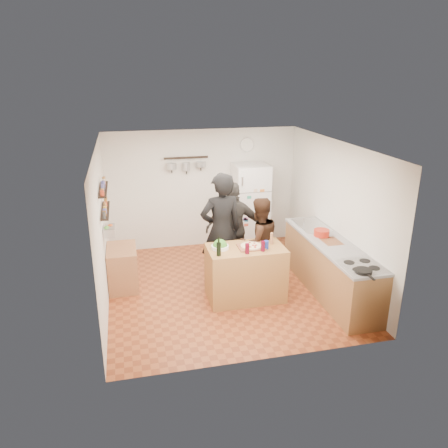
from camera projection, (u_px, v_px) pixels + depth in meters
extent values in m
plane|color=brown|center=(225.00, 287.00, 7.71)|extent=(4.20, 4.20, 0.00)
plane|color=white|center=(225.00, 145.00, 6.88)|extent=(4.20, 4.20, 0.00)
plane|color=silver|center=(203.00, 189.00, 9.23)|extent=(4.00, 0.00, 4.00)
plane|color=silver|center=(102.00, 230.00, 6.87)|extent=(0.00, 4.20, 4.20)
plane|color=silver|center=(335.00, 212.00, 7.72)|extent=(0.00, 4.20, 4.20)
cube|color=#A46C3C|center=(246.00, 273.00, 7.21)|extent=(1.25, 0.72, 0.91)
cube|color=brown|center=(251.00, 247.00, 7.06)|extent=(0.42, 0.34, 0.02)
cylinder|color=#CFBC88|center=(251.00, 246.00, 7.05)|extent=(0.34, 0.34, 0.02)
cylinder|color=white|center=(220.00, 247.00, 7.01)|extent=(0.28, 0.28, 0.06)
cylinder|color=black|center=(219.00, 249.00, 6.72)|extent=(0.07, 0.07, 0.21)
cylinder|color=#500618|center=(247.00, 249.00, 6.80)|extent=(0.07, 0.07, 0.17)
cylinder|color=#4F061A|center=(263.00, 246.00, 6.90)|extent=(0.07, 0.07, 0.16)
cylinder|color=#9E6642|center=(272.00, 239.00, 7.18)|extent=(0.05, 0.05, 0.16)
cylinder|color=navy|center=(266.00, 245.00, 6.99)|extent=(0.08, 0.08, 0.13)
imported|color=black|center=(221.00, 231.00, 7.48)|extent=(0.80, 0.59, 2.04)
imported|color=black|center=(259.00, 242.00, 7.58)|extent=(0.89, 0.77, 1.60)
imported|color=#2A2826|center=(234.00, 229.00, 8.00)|extent=(1.07, 0.56, 1.75)
cube|color=#9E7042|center=(330.00, 268.00, 7.42)|extent=(0.63, 2.63, 0.90)
cube|color=white|center=(361.00, 266.00, 6.39)|extent=(0.60, 0.62, 0.02)
cylinder|color=black|center=(363.00, 271.00, 6.15)|extent=(0.24, 0.24, 0.05)
cube|color=silver|center=(311.00, 226.00, 8.04)|extent=(0.50, 0.80, 0.03)
cube|color=brown|center=(331.00, 242.00, 7.30)|extent=(0.30, 0.40, 0.02)
cylinder|color=#AB2313|center=(322.00, 233.00, 7.52)|extent=(0.27, 0.27, 0.11)
cube|color=white|center=(250.00, 207.00, 9.22)|extent=(0.70, 0.68, 1.80)
cylinder|color=silver|center=(247.00, 145.00, 9.11)|extent=(0.30, 0.03, 0.30)
cube|color=black|center=(105.00, 210.00, 6.99)|extent=(0.12, 1.00, 0.02)
cube|color=black|center=(103.00, 189.00, 6.87)|extent=(0.12, 1.00, 0.02)
cube|color=silver|center=(109.00, 231.00, 7.11)|extent=(0.18, 0.35, 0.14)
cube|color=#AB7147|center=(123.00, 268.00, 7.62)|extent=(0.50, 0.80, 0.73)
cube|color=black|center=(186.00, 158.00, 8.83)|extent=(0.90, 0.04, 0.04)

